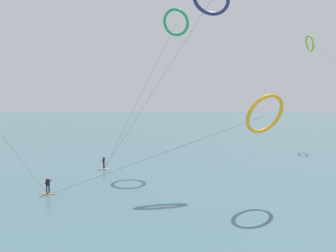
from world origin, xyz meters
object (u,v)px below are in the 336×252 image
Objects in this scene: kite_lime at (310,43)px; kite_amber at (265,114)px; surfer_coral at (48,187)px; kite_emerald at (176,23)px; surfer_ivory at (104,163)px.

kite_lime is 2.24× the size of kite_amber.
kite_lime is (40.09, 32.27, 19.26)m from surfer_coral.
kite_emerald reaches higher than kite_lime.
kite_amber reaches higher than surfer_coral.
kite_lime reaches higher than surfer_coral.
kite_emerald is (-26.99, -17.24, -0.05)m from kite_lime.
surfer_coral is 1.00× the size of surfer_ivory.
surfer_coral is at bearing -30.06° from kite_amber.
surfer_coral is 21.90m from kite_amber.
surfer_coral is 27.69m from kite_emerald.
surfer_coral is at bearing 75.36° from kite_emerald.
kite_lime is 41.15m from kite_amber.
surfer_ivory is 0.03× the size of kite_lime.
kite_amber is (20.58, -1.90, 7.23)m from surfer_coral.
kite_lime is at bearing -52.17° from surfer_ivory.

